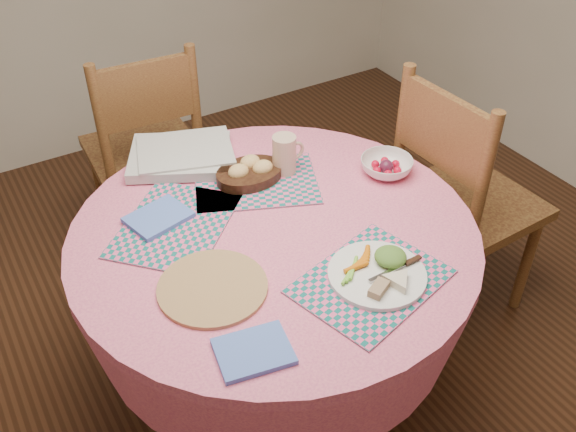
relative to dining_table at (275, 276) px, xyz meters
name	(u,v)px	position (x,y,z in m)	size (l,w,h in m)	color
ground	(277,385)	(0.00, 0.00, -0.56)	(4.00, 4.00, 0.00)	#331C0F
dining_table	(275,276)	(0.00, 0.00, 0.00)	(1.24, 1.24, 0.75)	pink
chair_right	(459,197)	(0.82, 0.02, -0.01)	(0.48, 0.50, 1.04)	brown
chair_back	(146,148)	(-0.05, 1.00, -0.04)	(0.49, 0.47, 1.00)	brown
placemat_front	(371,281)	(0.11, -0.34, 0.20)	(0.40, 0.30, 0.01)	#126564
placemat_left	(175,225)	(-0.25, 0.17, 0.20)	(0.40, 0.30, 0.01)	#126564
placemat_back	(256,182)	(0.07, 0.24, 0.20)	(0.40, 0.30, 0.01)	#126564
wicker_trivet	(213,287)	(-0.27, -0.14, 0.20)	(0.30, 0.30, 0.01)	brown
napkin_near	(254,351)	(-0.28, -0.39, 0.20)	(0.18, 0.14, 0.01)	#5173D2
napkin_far	(158,217)	(-0.28, 0.22, 0.21)	(0.18, 0.14, 0.01)	#5173D2
dinner_plate	(381,272)	(0.14, -0.34, 0.22)	(0.27, 0.27, 0.05)	white
bread_bowl	(250,171)	(0.06, 0.27, 0.23)	(0.23, 0.23, 0.08)	black
latte_mug	(285,154)	(0.19, 0.25, 0.27)	(0.12, 0.08, 0.13)	#CEAA8E
fruit_bowl	(386,166)	(0.48, 0.06, 0.22)	(0.22, 0.22, 0.05)	white
newspaper_stack	(181,155)	(-0.09, 0.49, 0.22)	(0.43, 0.40, 0.04)	silver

